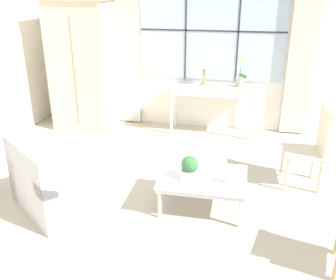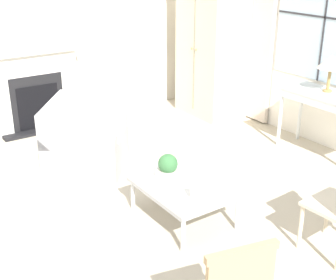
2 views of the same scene
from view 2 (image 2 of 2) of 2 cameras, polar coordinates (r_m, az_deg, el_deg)
ground_plane at (r=4.48m, az=-4.21°, el=-10.05°), size 14.00×14.00×0.00m
wall_left at (r=6.86m, az=-13.33°, el=13.46°), size 0.06×7.20×2.80m
fireplace at (r=6.75m, az=-16.04°, el=6.50°), size 0.34×1.29×1.93m
armoire at (r=7.12m, az=5.44°, el=11.57°), size 1.03×0.73×2.13m
console_table at (r=5.84m, az=19.67°, el=4.29°), size 1.36×0.46×0.81m
table_lamp at (r=5.84m, az=19.27°, el=8.91°), size 0.32×0.32×0.45m
armchair_upholstered at (r=5.50m, az=-10.16°, el=-0.75°), size 1.26×1.24×0.80m
coffee_table at (r=4.37m, az=1.90°, el=-5.73°), size 0.93×0.71×0.38m
potted_plant_small at (r=4.35m, az=-0.01°, el=-3.36°), size 0.19×0.19×0.26m
pillar_candle at (r=4.06m, az=3.14°, el=-6.31°), size 0.10×0.10×0.16m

